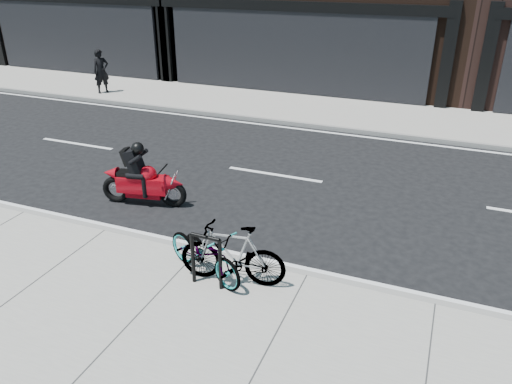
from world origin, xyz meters
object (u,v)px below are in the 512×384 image
at_px(bicycle_rear, 232,254).
at_px(motorcycle, 147,180).
at_px(bike_rack, 206,256).
at_px(bicycle_front, 205,252).
at_px(pedestrian, 101,71).

xyz_separation_m(bicycle_rear, motorcycle, (-2.93, 2.08, -0.07)).
xyz_separation_m(bike_rack, bicycle_front, (-0.15, 0.23, -0.09)).
bearing_deg(bicycle_rear, bike_rack, -63.41).
height_order(bicycle_front, bicycle_rear, bicycle_rear).
relative_size(motorcycle, pedestrian, 1.16).
height_order(bike_rack, bicycle_rear, bicycle_rear).
bearing_deg(bicycle_front, motorcycle, 72.20).
relative_size(bicycle_front, motorcycle, 0.89).
bearing_deg(motorcycle, pedestrian, 120.99).
bearing_deg(bicycle_rear, bicycle_front, -98.28).
relative_size(bike_rack, pedestrian, 0.56).
bearing_deg(motorcycle, bicycle_front, -52.04).
bearing_deg(pedestrian, bike_rack, -103.42).
bearing_deg(bicycle_front, bike_rack, -123.91).
bearing_deg(bike_rack, bicycle_front, 123.41).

